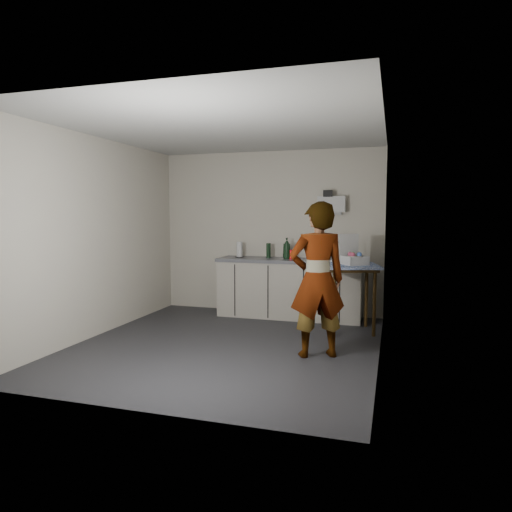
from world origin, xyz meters
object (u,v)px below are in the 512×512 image
(kitchen_counter, at_px, (290,290))
(standing_man, at_px, (317,280))
(dark_bottle, at_px, (268,251))
(paper_towel, at_px, (240,250))
(soap_bottle, at_px, (287,248))
(dish_rack, at_px, (336,256))
(soda_can, at_px, (291,254))
(bakery_box, at_px, (354,258))
(side_table, at_px, (351,273))

(kitchen_counter, xyz_separation_m, standing_man, (0.72, -1.83, 0.44))
(dark_bottle, distance_m, paper_towel, 0.47)
(soap_bottle, relative_size, dish_rack, 0.78)
(paper_towel, bearing_deg, soda_can, 0.58)
(standing_man, xyz_separation_m, dish_rack, (-0.01, 1.78, 0.11))
(soda_can, height_order, paper_towel, paper_towel)
(kitchen_counter, xyz_separation_m, dish_rack, (0.71, -0.05, 0.55))
(soap_bottle, distance_m, paper_towel, 0.77)
(standing_man, relative_size, bakery_box, 4.17)
(side_table, xyz_separation_m, standing_man, (-0.27, -1.23, 0.07))
(standing_man, bearing_deg, kitchen_counter, -93.67)
(side_table, relative_size, bakery_box, 2.20)
(side_table, height_order, bakery_box, bakery_box)
(dish_rack, bearing_deg, paper_towel, 177.59)
(soda_can, bearing_deg, paper_towel, -179.42)
(kitchen_counter, height_order, paper_towel, paper_towel)
(dish_rack, bearing_deg, soap_bottle, 175.22)
(dark_bottle, relative_size, paper_towel, 0.94)
(kitchen_counter, height_order, standing_man, standing_man)
(standing_man, bearing_deg, dark_bottle, -85.27)
(kitchen_counter, xyz_separation_m, bakery_box, (1.01, -0.57, 0.58))
(side_table, relative_size, soda_can, 6.53)
(bakery_box, bearing_deg, side_table, -168.66)
(dark_bottle, height_order, dish_rack, dish_rack)
(paper_towel, xyz_separation_m, bakery_box, (1.84, -0.58, -0.02))
(soap_bottle, xyz_separation_m, dish_rack, (0.76, -0.06, -0.10))
(soap_bottle, relative_size, bakery_box, 0.78)
(standing_man, xyz_separation_m, soap_bottle, (-0.77, 1.84, 0.20))
(kitchen_counter, xyz_separation_m, paper_towel, (-0.82, 0.01, 0.60))
(soda_can, height_order, bakery_box, bakery_box)
(side_table, bearing_deg, bakery_box, 32.43)
(dish_rack, bearing_deg, side_table, -62.83)
(dark_bottle, distance_m, dish_rack, 1.07)
(soda_can, distance_m, paper_towel, 0.84)
(soda_can, relative_size, bakery_box, 0.34)
(kitchen_counter, relative_size, side_table, 2.44)
(bakery_box, bearing_deg, soda_can, 113.87)
(side_table, distance_m, soda_can, 1.17)
(side_table, height_order, paper_towel, paper_towel)
(kitchen_counter, relative_size, soda_can, 15.95)
(standing_man, relative_size, soap_bottle, 5.34)
(kitchen_counter, bearing_deg, paper_towel, 179.31)
(soda_can, xyz_separation_m, dark_bottle, (-0.36, 0.02, 0.05))
(kitchen_counter, bearing_deg, dark_bottle, 173.74)
(side_table, height_order, soap_bottle, soap_bottle)
(standing_man, bearing_deg, side_table, -127.31)
(side_table, height_order, soda_can, soda_can)
(kitchen_counter, relative_size, standing_man, 1.29)
(soda_can, bearing_deg, dark_bottle, 176.77)
(kitchen_counter, distance_m, dish_rack, 0.90)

